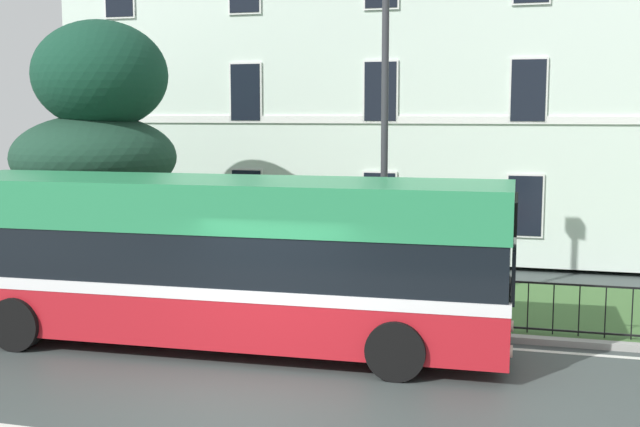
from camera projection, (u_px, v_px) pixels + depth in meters
The scene contains 6 objects.
ground_plane at pixel (267, 381), 12.75m from camera, with size 60.00×56.00×0.18m.
georgian_townhouse at pixel (411, 53), 26.60m from camera, with size 19.69×10.64×11.97m.
iron_verge_railing at pixel (316, 293), 16.04m from camera, with size 18.17×0.04×0.97m.
evergreen_tree at pixel (99, 174), 19.20m from camera, with size 4.37×4.37×6.34m.
single_decker_bus at pixel (219, 259), 14.45m from camera, with size 10.35×2.80×3.02m.
street_lamp_post at pixel (385, 122), 15.82m from camera, with size 0.36×0.24×6.77m.
Camera 1 is at (4.05, -10.75, 4.19)m, focal length 45.41 mm.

